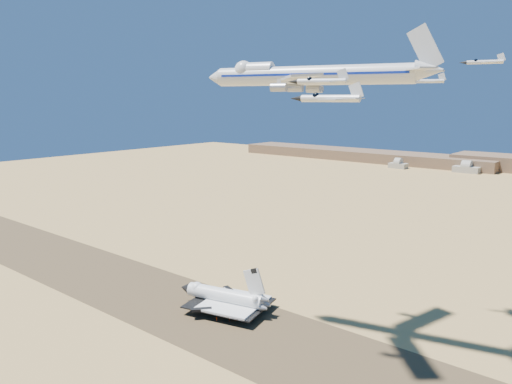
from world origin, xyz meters
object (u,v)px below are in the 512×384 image
Objects in this scene: crew_a at (217,319)px; chase_jet_d at (484,62)px; shuttle at (225,297)px; crew_b at (236,318)px; chase_jet_c at (426,81)px; chase_jet_a at (320,81)px; chase_jet_b at (329,98)px; carrier_747 at (304,75)px; crew_c at (229,319)px.

chase_jet_d reaches higher than crew_a.
shuttle is 2.66× the size of chase_jet_d.
crew_b is at bearing -149.85° from chase_jet_d.
shuttle is 2.81× the size of chase_jet_c.
chase_jet_a reaches higher than chase_jet_b.
shuttle is 121.05m from chase_jet_a.
chase_jet_a reaches higher than crew_b.
chase_jet_a is (35.03, -44.84, -3.84)m from carrier_747.
carrier_747 is 50.78× the size of crew_c.
chase_jet_b is at bearing 169.10° from crew_c.
crew_a is at bearing -76.32° from shuttle.
chase_jet_a is at bearing -142.36° from crew_b.
chase_jet_b is 109.47m from chase_jet_c.
chase_jet_a reaches higher than crew_c.
chase_jet_b is at bearing -98.80° from chase_jet_c.
chase_jet_b is (74.48, -55.78, 86.54)m from crew_b.
chase_jet_a reaches higher than crew_a.
shuttle is 22.99× the size of crew_a.
chase_jet_c is (24.44, 45.82, -1.17)m from carrier_747.
crew_c is at bearing 179.70° from carrier_747.
crew_c is (-28.89, -7.31, -94.37)m from carrier_747.
crew_b is at bearing -105.87° from crew_c.
chase_jet_d is (4.85, 107.76, 9.94)m from chase_jet_a.
chase_jet_c reaches higher than crew_a.
crew_b is (10.75, -4.76, -4.57)m from shuttle.
crew_c is at bearing -55.56° from crew_a.
shuttle is 97.35m from carrier_747.
shuttle is 138.72m from chase_jet_d.
carrier_747 is (37.91, 0.50, 89.66)m from shuttle.
chase_jet_a is 108.33m from chase_jet_d.
crew_b is at bearing 134.74° from chase_jet_b.
crew_b is 0.12× the size of chase_jet_d.
crew_b is 0.13× the size of chase_jet_b.
shuttle is at bearing 46.26° from crew_b.
crew_a is 1.14× the size of crew_c.
carrier_747 is 98.97m from crew_c.
chase_jet_d reaches higher than crew_b.
chase_jet_c is at bearing -110.83° from crew_c.
crew_a is 0.12× the size of chase_jet_b.
carrier_747 is 57.03m from chase_jet_a.
carrier_747 is 5.48× the size of chase_jet_b.
chase_jet_b is (76.21, -53.73, 86.68)m from crew_c.
carrier_747 reaches higher than crew_c.
crew_c is (-1.73, -2.05, -0.14)m from crew_b.
chase_jet_a is 0.88× the size of chase_jet_d.
carrier_747 reaches higher than chase_jet_d.
chase_jet_d is at bearing -64.41° from crew_b.
carrier_747 reaches higher than crew_b.
crew_b is at bearing 129.82° from chase_jet_a.
shuttle is at bearing -156.14° from chase_jet_d.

